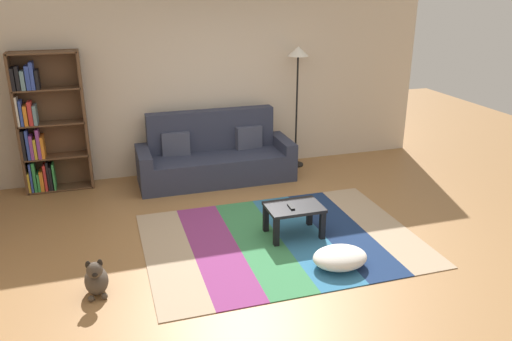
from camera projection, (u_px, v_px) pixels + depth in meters
The scene contains 10 objects.
ground_plane at pixel (265, 238), 5.90m from camera, with size 14.00×14.00×0.00m, color #9E7042.
back_wall at pixel (213, 82), 7.71m from camera, with size 6.80×0.10×2.70m, color beige.
rug at pixel (281, 239), 5.86m from camera, with size 3.07×2.26×0.01m.
couch at pixel (215, 157), 7.56m from camera, with size 2.26×0.80×1.00m.
bookshelf at pixel (44, 127), 6.97m from camera, with size 0.90×0.28×1.93m.
coffee_table at pixel (294, 212), 5.87m from camera, with size 0.64×0.45×0.37m.
pouf at pixel (340, 258), 5.27m from camera, with size 0.58×0.45×0.20m, color white.
dog at pixel (96, 279), 4.80m from camera, with size 0.22×0.35×0.40m.
standing_lamp at pixel (298, 67), 7.69m from camera, with size 0.32×0.32×1.88m.
tv_remote at pixel (291, 207), 5.79m from camera, with size 0.04×0.15×0.02m, color black.
Camera 1 is at (-1.66, -4.98, 2.80)m, focal length 35.84 mm.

